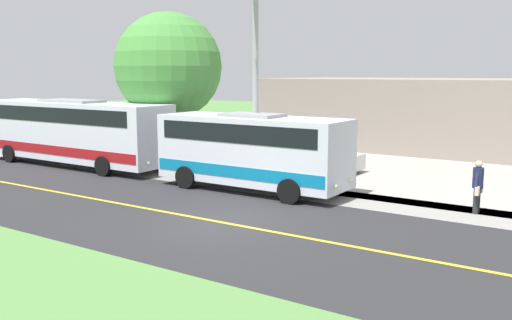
{
  "coord_description": "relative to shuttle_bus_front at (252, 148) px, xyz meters",
  "views": [
    {
      "loc": [
        13.27,
        10.09,
        4.57
      ],
      "look_at": [
        -3.5,
        -1.03,
        1.4
      ],
      "focal_mm": 39.1,
      "sensor_mm": 36.0,
      "label": 1
    }
  ],
  "objects": [
    {
      "name": "shuttle_bus_front",
      "position": [
        0.0,
        0.0,
        0.0
      ],
      "size": [
        2.66,
        7.8,
        3.01
      ],
      "color": "silver",
      "rests_on": "ground"
    },
    {
      "name": "transit_bus_rear",
      "position": [
        -0.03,
        -10.7,
        0.13
      ],
      "size": [
        2.71,
        11.49,
        3.25
      ],
      "color": "silver",
      "rests_on": "ground"
    },
    {
      "name": "ground_plane",
      "position": [
        4.5,
        1.87,
        -1.65
      ],
      "size": [
        120.0,
        120.0,
        0.0
      ],
      "primitive_type": "plane",
      "color": "#548442"
    },
    {
      "name": "street_light_pole",
      "position": [
        -0.37,
        -0.18,
        2.74
      ],
      "size": [
        1.97,
        0.24,
        7.96
      ],
      "color": "#9E9EA3",
      "rests_on": "ground"
    },
    {
      "name": "commercial_building",
      "position": [
        -16.9,
        2.3,
        0.44
      ],
      "size": [
        10.0,
        20.35,
        4.18
      ],
      "primitive_type": "cube",
      "color": "gray",
      "rests_on": "ground"
    },
    {
      "name": "tree_curbside",
      "position": [
        -2.9,
        -6.9,
        3.2
      ],
      "size": [
        5.26,
        5.26,
        7.49
      ],
      "color": "brown",
      "rests_on": "ground"
    },
    {
      "name": "parking_lot_surface",
      "position": [
        -7.9,
        4.87,
        -1.65
      ],
      "size": [
        14.0,
        36.0,
        0.01
      ],
      "primitive_type": "cube",
      "color": "#9E9991",
      "rests_on": "ground"
    },
    {
      "name": "pedestrian_with_bags",
      "position": [
        -1.03,
        8.16,
        -0.71
      ],
      "size": [
        0.72,
        0.34,
        1.75
      ],
      "color": "#262628",
      "rests_on": "ground"
    },
    {
      "name": "parked_car_near",
      "position": [
        -5.25,
        0.02,
        -0.96
      ],
      "size": [
        2.1,
        4.44,
        1.45
      ],
      "color": "silver",
      "rests_on": "ground"
    },
    {
      "name": "road_surface",
      "position": [
        4.5,
        1.87,
        -1.65
      ],
      "size": [
        8.0,
        100.0,
        0.01
      ],
      "primitive_type": "cube",
      "color": "#28282B",
      "rests_on": "ground"
    },
    {
      "name": "road_centre_line",
      "position": [
        4.5,
        1.87,
        -1.64
      ],
      "size": [
        0.16,
        100.0,
        0.0
      ],
      "primitive_type": "cube",
      "color": "gold",
      "rests_on": "ground"
    },
    {
      "name": "sidewalk",
      "position": [
        -0.7,
        1.87,
        -1.65
      ],
      "size": [
        2.4,
        100.0,
        0.01
      ],
      "primitive_type": "cube",
      "color": "gray",
      "rests_on": "ground"
    }
  ]
}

